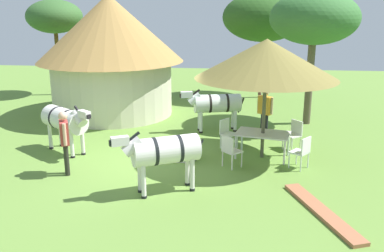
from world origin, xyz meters
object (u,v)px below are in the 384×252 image
Objects in this scene: standing_watcher at (65,137)px; patio_chair_west_end at (294,133)px; thatched_hut at (111,50)px; patio_chair_near_lawn at (302,150)px; striped_lounge_chair at (181,151)px; patio_dining_table at (263,135)px; acacia_tree_left_background at (54,17)px; acacia_tree_right_background at (314,19)px; shade_umbrella at (266,59)px; zebra_toward_hut at (65,120)px; zebra_nearest_camera at (163,151)px; patio_chair_east_end at (230,149)px; zebra_by_umbrella at (216,104)px; guest_beside_umbrella at (265,109)px; patio_chair_near_hut at (227,131)px; acacia_tree_far_lawn at (263,17)px.

patio_chair_west_end is at bearing 88.69° from standing_watcher.
thatched_hut is 8.84m from patio_chair_near_lawn.
patio_chair_west_end is 3.57m from striped_lounge_chair.
patio_chair_west_end is at bearing 39.49° from patio_dining_table.
thatched_hut is at bearing -42.92° from acacia_tree_left_background.
thatched_hut is at bearing 174.90° from acacia_tree_right_background.
striped_lounge_chair is at bearing -169.08° from shade_umbrella.
patio_chair_west_end is 6.88m from zebra_toward_hut.
patio_chair_west_end is at bearing -70.79° from zebra_nearest_camera.
acacia_tree_left_background is at bearing 178.90° from patio_chair_east_end.
zebra_by_umbrella is at bearing 158.27° from zebra_toward_hut.
patio_chair_near_lawn is (1.02, -0.79, -0.14)m from patio_dining_table.
zebra_nearest_camera is (-0.10, -2.20, 0.77)m from striped_lounge_chair.
guest_beside_umbrella is 0.75× the size of zebra_by_umbrella.
patio_chair_east_end is (4.82, -5.46, -2.02)m from thatched_hut.
shade_umbrella reaches higher than striped_lounge_chair.
thatched_hut is at bearing 141.58° from patio_dining_table.
zebra_toward_hut is at bearing -178.28° from shade_umbrella.
patio_chair_west_end is 0.47× the size of zebra_toward_hut.
patio_chair_near_hut is 1.00× the size of patio_chair_east_end.
zebra_by_umbrella is at bearing 120.56° from shade_umbrella.
patio_chair_west_end is 4.90m from zebra_nearest_camera.
zebra_by_umbrella is (-0.58, 3.43, 0.45)m from patio_chair_east_end.
patio_chair_near_lawn is at bearing -38.36° from thatched_hut.
patio_chair_near_hut is at bearing -132.73° from acacia_tree_right_background.
acacia_tree_left_background is at bearing -94.91° from patio_chair_near_hut.
striped_lounge_chair is 9.80m from acacia_tree_far_lawn.
patio_chair_east_end is at bearing -46.27° from acacia_tree_left_background.
thatched_hut is 4.96m from zebra_by_umbrella.
patio_dining_table is 1.87× the size of patio_chair_west_end.
patio_chair_west_end and patio_chair_near_hut have the same top height.
zebra_toward_hut is at bearing -90.74° from thatched_hut.
guest_beside_umbrella reaches higher than zebra_toward_hut.
patio_chair_near_hut reaches higher than patio_dining_table.
acacia_tree_right_background reaches higher than thatched_hut.
patio_chair_near_hut is at bearing 80.21° from guest_beside_umbrella.
zebra_toward_hut is at bearing -152.06° from acacia_tree_right_background.
patio_chair_west_end and patio_chair_near_lawn have the same top height.
patio_chair_west_end reaches higher than striped_lounge_chair.
patio_chair_west_end is at bearing -84.73° from acacia_tree_far_lawn.
guest_beside_umbrella is 6.46m from standing_watcher.
patio_dining_table is 1.89m from guest_beside_umbrella.
guest_beside_umbrella is at bearing 114.08° from patio_chair_east_end.
shade_umbrella is at bearing 127.94° from zebra_toward_hut.
shade_umbrella is 2.36× the size of patio_dining_table.
guest_beside_umbrella is at bearing 168.44° from patio_chair_near_hut.
acacia_tree_right_background is (6.98, 5.73, 2.78)m from standing_watcher.
acacia_tree_left_background is (-7.04, 8.38, 3.44)m from striped_lounge_chair.
thatched_hut reaches higher than zebra_by_umbrella.
zebra_toward_hut is at bearing 122.83° from patio_chair_near_lawn.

